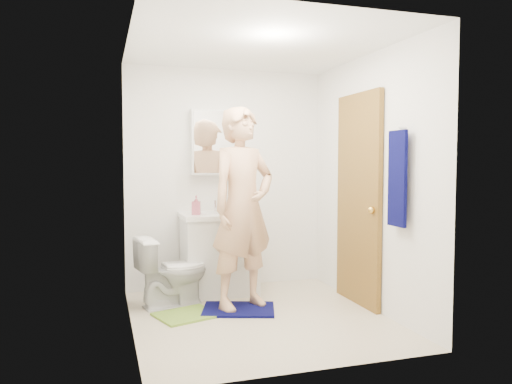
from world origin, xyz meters
TOP-DOWN VIEW (x-y plane):
  - floor at (0.00, 0.00)m, footprint 2.20×2.40m
  - ceiling at (0.00, 0.00)m, footprint 2.20×2.40m
  - wall_back at (0.00, 1.21)m, footprint 2.20×0.02m
  - wall_front at (0.00, -1.21)m, footprint 2.20×0.02m
  - wall_left at (-1.11, 0.00)m, footprint 0.02×2.40m
  - wall_right at (1.11, 0.00)m, footprint 0.02×2.40m
  - vanity_cabinet at (-0.15, 0.91)m, footprint 0.75×0.55m
  - countertop at (-0.15, 0.91)m, footprint 0.79×0.59m
  - sink_basin at (-0.15, 0.91)m, footprint 0.40×0.40m
  - faucet at (-0.15, 1.09)m, footprint 0.03×0.03m
  - medicine_cabinet at (-0.15, 1.14)m, footprint 0.50×0.12m
  - mirror_panel at (-0.15, 1.08)m, footprint 0.46×0.01m
  - door at (1.07, 0.15)m, footprint 0.05×0.80m
  - door_knob at (1.03, -0.17)m, footprint 0.07×0.07m
  - towel at (1.03, -0.57)m, footprint 0.03×0.24m
  - towel_hook at (1.07, -0.57)m, footprint 0.06×0.02m
  - toilet at (-0.69, 0.59)m, footprint 0.73×0.51m
  - bath_mat at (-0.12, 0.25)m, footprint 0.77×0.65m
  - green_rug at (-0.61, 0.23)m, footprint 0.62×0.57m
  - soap_dispenser at (-0.40, 0.84)m, footprint 0.11×0.11m
  - toothbrush_cup at (0.07, 1.05)m, footprint 0.13×0.13m
  - man at (-0.06, 0.30)m, footprint 0.80×0.67m

SIDE VIEW (x-z plane):
  - floor at x=0.00m, z-range -0.02..0.00m
  - green_rug at x=-0.61m, z-range 0.00..0.02m
  - bath_mat at x=-0.12m, z-range 0.00..0.02m
  - toilet at x=-0.69m, z-range 0.00..0.68m
  - vanity_cabinet at x=-0.15m, z-range 0.00..0.80m
  - countertop at x=-0.15m, z-range 0.80..0.85m
  - sink_basin at x=-0.15m, z-range 0.83..0.86m
  - toothbrush_cup at x=0.07m, z-range 0.85..0.94m
  - faucet at x=-0.15m, z-range 0.85..0.97m
  - soap_dispenser at x=-0.40m, z-range 0.85..1.05m
  - door_knob at x=1.03m, z-range 0.91..0.98m
  - man at x=-0.06m, z-range 0.02..1.90m
  - door at x=1.07m, z-range 0.00..2.05m
  - wall_back at x=0.00m, z-range 0.00..2.40m
  - wall_front at x=0.00m, z-range 0.00..2.40m
  - wall_left at x=-1.11m, z-range 0.00..2.40m
  - wall_right at x=1.11m, z-range 0.00..2.40m
  - towel at x=1.03m, z-range 0.85..1.65m
  - medicine_cabinet at x=-0.15m, z-range 1.25..1.95m
  - mirror_panel at x=-0.15m, z-range 1.27..1.93m
  - towel_hook at x=1.07m, z-range 1.66..1.68m
  - ceiling at x=0.00m, z-range 2.40..2.42m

